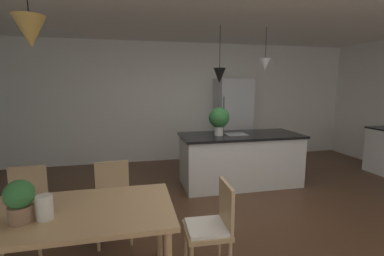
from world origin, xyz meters
The scene contains 14 objects.
ground_plane centered at (0.00, 0.00, -0.02)m, with size 10.00×8.40×0.04m, color #4C301E.
wall_back_kitchen centered at (0.00, 3.26, 1.35)m, with size 10.00×0.12×2.70m, color white.
dining_table centered at (-1.95, -0.74, 0.68)m, with size 2.00×0.89×0.74m.
chair_far_left centered at (-2.40, 0.08, 0.47)m, with size 0.40×0.40×0.87m.
chair_far_right centered at (-1.50, 0.07, 0.47)m, with size 0.43×0.43×0.87m.
chair_kitchen_end centered at (-0.58, -0.74, 0.47)m, with size 0.42×0.42×0.87m.
kitchen_island centered at (0.57, 1.37, 0.46)m, with size 2.09×0.90×0.91m.
refrigerator centered at (0.99, 2.86, 0.94)m, with size 0.75×0.67×1.88m.
pendant_over_table centered at (-1.97, -0.65, 2.13)m, with size 0.23×0.23×0.68m.
pendant_over_island_main centered at (0.16, 1.37, 1.90)m, with size 0.20×0.20×0.92m.
pendant_over_island_aux centered at (0.98, 1.37, 2.09)m, with size 0.20×0.20×0.72m.
potted_plant_on_island centered at (0.17, 1.37, 1.19)m, with size 0.35×0.35×0.48m.
potted_plant_on_table centered at (-2.08, -0.85, 0.91)m, with size 0.21×0.21×0.32m.
vase_on_dining_table centered at (-1.92, -0.85, 0.84)m, with size 0.12×0.12×0.19m.
Camera 1 is at (-1.25, -2.93, 1.74)m, focal length 25.12 mm.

